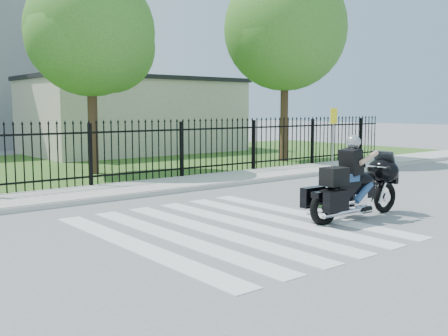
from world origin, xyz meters
TOP-DOWN VIEW (x-y plane):
  - ground at (0.00, 0.00)m, footprint 120.00×120.00m
  - crosswalk at (0.00, 0.00)m, footprint 5.00×5.50m
  - sidewalk at (0.00, 5.00)m, footprint 40.00×2.00m
  - curb at (0.00, 4.00)m, footprint 40.00×0.12m
  - grass_strip at (0.00, 12.00)m, footprint 40.00×12.00m
  - iron_fence at (0.00, 6.00)m, footprint 26.00×0.04m
  - tree_mid at (1.50, 9.00)m, footprint 4.20×4.20m
  - tree_right at (9.50, 8.00)m, footprint 5.00×5.00m
  - building_low at (7.00, 16.00)m, footprint 10.00×6.00m
  - building_low_roof at (7.00, 16.00)m, footprint 10.20×6.20m
  - motorcycle_rider at (2.46, -0.88)m, footprint 2.61×0.80m
  - traffic_sign at (8.53, 4.63)m, footprint 0.45×0.13m

SIDE VIEW (x-z plane):
  - ground at x=0.00m, z-range 0.00..0.00m
  - crosswalk at x=0.00m, z-range 0.00..0.01m
  - grass_strip at x=0.00m, z-range 0.00..0.02m
  - sidewalk at x=0.00m, z-range 0.00..0.12m
  - curb at x=0.00m, z-range 0.00..0.12m
  - motorcycle_rider at x=2.46m, z-range -0.16..1.57m
  - iron_fence at x=0.00m, z-range 0.00..1.80m
  - traffic_sign at x=8.53m, z-range 0.57..2.65m
  - building_low at x=7.00m, z-range 0.00..3.50m
  - building_low_roof at x=7.00m, z-range 3.50..3.70m
  - tree_mid at x=1.50m, z-range 1.28..8.06m
  - tree_right at x=9.50m, z-range 1.44..9.34m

